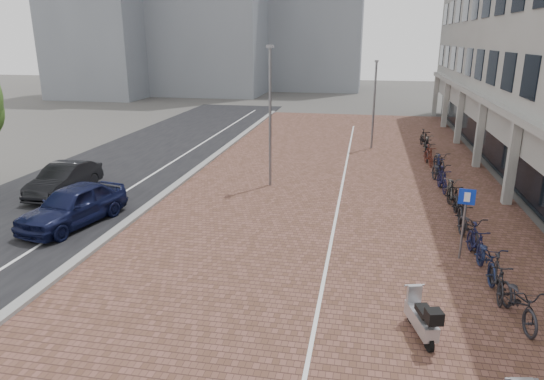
{
  "coord_description": "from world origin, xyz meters",
  "views": [
    {
      "loc": [
        3.09,
        -9.98,
        6.38
      ],
      "look_at": [
        0.0,
        6.0,
        1.3
      ],
      "focal_mm": 32.21,
      "sensor_mm": 36.0,
      "label": 1
    }
  ],
  "objects": [
    {
      "name": "scooter_front",
      "position": [
        4.54,
        -0.1,
        0.52
      ],
      "size": [
        0.85,
        1.57,
        1.03
      ],
      "primitive_type": null,
      "rotation": [
        0.0,
        0.0,
        0.27
      ],
      "color": "#B1B1B6",
      "rests_on": "ground"
    },
    {
      "name": "curb",
      "position": [
        -5.1,
        12.0,
        0.07
      ],
      "size": [
        0.35,
        42.0,
        0.14
      ],
      "primitive_type": "cube",
      "color": "gray",
      "rests_on": "ground"
    },
    {
      "name": "parking_sign",
      "position": [
        6.09,
        4.27,
        1.47
      ],
      "size": [
        0.46,
        0.12,
        2.22
      ],
      "rotation": [
        0.0,
        0.0,
        -0.16
      ],
      "color": "slate",
      "rests_on": "ground"
    },
    {
      "name": "street_asphalt",
      "position": [
        -9.0,
        12.0,
        0.01
      ],
      "size": [
        8.0,
        50.0,
        0.03
      ],
      "primitive_type": "cube",
      "color": "black",
      "rests_on": "ground"
    },
    {
      "name": "lane_line",
      "position": [
        -7.0,
        12.0,
        0.02
      ],
      "size": [
        0.12,
        44.0,
        0.0
      ],
      "primitive_type": "cube",
      "color": "white",
      "rests_on": "street_asphalt"
    },
    {
      "name": "plaza_brick",
      "position": [
        2.0,
        12.0,
        0.01
      ],
      "size": [
        14.5,
        42.0,
        0.04
      ],
      "primitive_type": "cube",
      "color": "brown",
      "rests_on": "ground"
    },
    {
      "name": "parking_line",
      "position": [
        2.2,
        12.0,
        0.04
      ],
      "size": [
        0.1,
        30.0,
        0.0
      ],
      "primitive_type": "cube",
      "color": "white",
      "rests_on": "plaza_brick"
    },
    {
      "name": "lamp_near",
      "position": [
        -0.99,
        10.7,
        3.03
      ],
      "size": [
        0.12,
        0.12,
        6.05
      ],
      "primitive_type": "cylinder",
      "color": "slate",
      "rests_on": "ground"
    },
    {
      "name": "car_navy",
      "position": [
        -6.93,
        4.69,
        0.72
      ],
      "size": [
        2.59,
        4.51,
        1.45
      ],
      "primitive_type": "imported",
      "rotation": [
        0.0,
        0.0,
        -0.22
      ],
      "color": "#0E1233",
      "rests_on": "ground"
    },
    {
      "name": "ground",
      "position": [
        0.0,
        0.0,
        0.0
      ],
      "size": [
        140.0,
        140.0,
        0.0
      ],
      "primitive_type": "plane",
      "color": "#474442",
      "rests_on": "ground"
    },
    {
      "name": "lamp_far",
      "position": [
        3.5,
        19.48,
        2.56
      ],
      "size": [
        0.12,
        0.12,
        5.12
      ],
      "primitive_type": "cylinder",
      "color": "slate",
      "rests_on": "ground"
    },
    {
      "name": "bike_row",
      "position": [
        6.61,
        10.65,
        0.52
      ],
      "size": [
        1.3,
        21.47,
        1.05
      ],
      "color": "black",
      "rests_on": "ground"
    },
    {
      "name": "car_dark",
      "position": [
        -9.33,
        7.84,
        0.66
      ],
      "size": [
        1.44,
        4.0,
        1.31
      ],
      "primitive_type": "imported",
      "rotation": [
        0.0,
        0.0,
        0.01
      ],
      "color": "black",
      "rests_on": "ground"
    }
  ]
}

